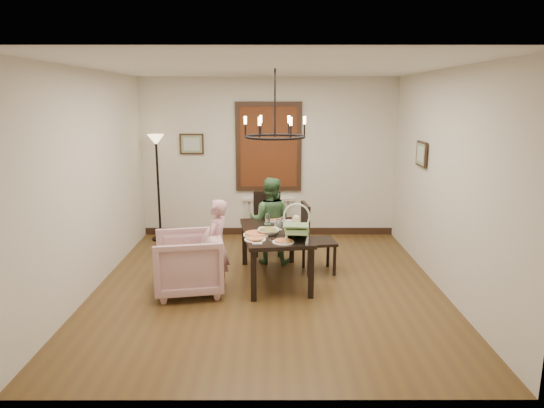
{
  "coord_description": "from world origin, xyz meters",
  "views": [
    {
      "loc": [
        0.05,
        -6.05,
        2.43
      ],
      "look_at": [
        0.06,
        0.28,
        1.05
      ],
      "focal_mm": 32.0,
      "sensor_mm": 36.0,
      "label": 1
    }
  ],
  "objects_px": {
    "chair_far": "(267,224)",
    "armchair": "(188,263)",
    "elderly_woman": "(217,252)",
    "drinking_glass": "(278,224)",
    "seated_man": "(270,228)",
    "baby_bouncer": "(297,228)",
    "chair_right": "(319,237)",
    "floor_lamp": "(158,189)",
    "dining_table": "(275,237)"
  },
  "relations": [
    {
      "from": "dining_table",
      "to": "elderly_woman",
      "type": "relative_size",
      "value": 1.6
    },
    {
      "from": "armchair",
      "to": "baby_bouncer",
      "type": "relative_size",
      "value": 1.74
    },
    {
      "from": "chair_far",
      "to": "floor_lamp",
      "type": "xyz_separation_m",
      "value": [
        -1.89,
        0.79,
        0.41
      ]
    },
    {
      "from": "chair_far",
      "to": "elderly_woman",
      "type": "relative_size",
      "value": 1.0
    },
    {
      "from": "chair_far",
      "to": "chair_right",
      "type": "height_order",
      "value": "chair_right"
    },
    {
      "from": "chair_right",
      "to": "elderly_woman",
      "type": "distance_m",
      "value": 1.52
    },
    {
      "from": "armchair",
      "to": "chair_right",
      "type": "bearing_deg",
      "value": 103.06
    },
    {
      "from": "seated_man",
      "to": "baby_bouncer",
      "type": "distance_m",
      "value": 1.25
    },
    {
      "from": "elderly_woman",
      "to": "drinking_glass",
      "type": "distance_m",
      "value": 0.93
    },
    {
      "from": "dining_table",
      "to": "chair_far",
      "type": "height_order",
      "value": "chair_far"
    },
    {
      "from": "chair_far",
      "to": "chair_right",
      "type": "relative_size",
      "value": 0.97
    },
    {
      "from": "baby_bouncer",
      "to": "chair_right",
      "type": "bearing_deg",
      "value": 70.44
    },
    {
      "from": "chair_far",
      "to": "floor_lamp",
      "type": "height_order",
      "value": "floor_lamp"
    },
    {
      "from": "drinking_glass",
      "to": "floor_lamp",
      "type": "xyz_separation_m",
      "value": [
        -2.04,
        1.83,
        0.15
      ]
    },
    {
      "from": "chair_far",
      "to": "armchair",
      "type": "height_order",
      "value": "chair_far"
    },
    {
      "from": "elderly_woman",
      "to": "floor_lamp",
      "type": "distance_m",
      "value": 2.6
    },
    {
      "from": "floor_lamp",
      "to": "seated_man",
      "type": "bearing_deg",
      "value": -31.9
    },
    {
      "from": "chair_right",
      "to": "floor_lamp",
      "type": "bearing_deg",
      "value": 50.6
    },
    {
      "from": "dining_table",
      "to": "chair_right",
      "type": "relative_size",
      "value": 1.55
    },
    {
      "from": "dining_table",
      "to": "seated_man",
      "type": "xyz_separation_m",
      "value": [
        -0.07,
        0.73,
        -0.07
      ]
    },
    {
      "from": "baby_bouncer",
      "to": "dining_table",
      "type": "bearing_deg",
      "value": 127.5
    },
    {
      "from": "elderly_woman",
      "to": "drinking_glass",
      "type": "xyz_separation_m",
      "value": [
        0.79,
        0.42,
        0.26
      ]
    },
    {
      "from": "dining_table",
      "to": "seated_man",
      "type": "distance_m",
      "value": 0.73
    },
    {
      "from": "seated_man",
      "to": "drinking_glass",
      "type": "xyz_separation_m",
      "value": [
        0.11,
        -0.63,
        0.21
      ]
    },
    {
      "from": "armchair",
      "to": "seated_man",
      "type": "xyz_separation_m",
      "value": [
        1.04,
        1.16,
        0.15
      ]
    },
    {
      "from": "chair_right",
      "to": "elderly_woman",
      "type": "bearing_deg",
      "value": 106.96
    },
    {
      "from": "chair_far",
      "to": "elderly_woman",
      "type": "xyz_separation_m",
      "value": [
        -0.64,
        -1.46,
        -0.0
      ]
    },
    {
      "from": "chair_far",
      "to": "drinking_glass",
      "type": "relative_size",
      "value": 8.0
    },
    {
      "from": "drinking_glass",
      "to": "baby_bouncer",
      "type": "bearing_deg",
      "value": -67.31
    },
    {
      "from": "armchair",
      "to": "drinking_glass",
      "type": "bearing_deg",
      "value": 104.55
    },
    {
      "from": "drinking_glass",
      "to": "elderly_woman",
      "type": "bearing_deg",
      "value": -151.95
    },
    {
      "from": "chair_right",
      "to": "seated_man",
      "type": "relative_size",
      "value": 0.94
    },
    {
      "from": "armchair",
      "to": "floor_lamp",
      "type": "distance_m",
      "value": 2.57
    },
    {
      "from": "drinking_glass",
      "to": "chair_far",
      "type": "bearing_deg",
      "value": 98.36
    },
    {
      "from": "chair_right",
      "to": "baby_bouncer",
      "type": "xyz_separation_m",
      "value": [
        -0.36,
        -0.75,
        0.35
      ]
    },
    {
      "from": "dining_table",
      "to": "elderly_woman",
      "type": "height_order",
      "value": "elderly_woman"
    },
    {
      "from": "armchair",
      "to": "floor_lamp",
      "type": "xyz_separation_m",
      "value": [
        -0.89,
        2.36,
        0.51
      ]
    },
    {
      "from": "seated_man",
      "to": "drinking_glass",
      "type": "height_order",
      "value": "seated_man"
    },
    {
      "from": "chair_far",
      "to": "floor_lamp",
      "type": "bearing_deg",
      "value": 154.6
    },
    {
      "from": "elderly_woman",
      "to": "seated_man",
      "type": "bearing_deg",
      "value": 164.09
    },
    {
      "from": "seated_man",
      "to": "drinking_glass",
      "type": "relative_size",
      "value": 8.74
    },
    {
      "from": "seated_man",
      "to": "baby_bouncer",
      "type": "height_order",
      "value": "seated_man"
    },
    {
      "from": "elderly_woman",
      "to": "baby_bouncer",
      "type": "xyz_separation_m",
      "value": [
        1.02,
        -0.12,
        0.36
      ]
    },
    {
      "from": "armchair",
      "to": "elderly_woman",
      "type": "xyz_separation_m",
      "value": [
        0.36,
        0.11,
        0.1
      ]
    },
    {
      "from": "seated_man",
      "to": "baby_bouncer",
      "type": "relative_size",
      "value": 2.2
    },
    {
      "from": "dining_table",
      "to": "floor_lamp",
      "type": "xyz_separation_m",
      "value": [
        -1.99,
        1.92,
        0.29
      ]
    },
    {
      "from": "seated_man",
      "to": "elderly_woman",
      "type": "bearing_deg",
      "value": 65.55
    },
    {
      "from": "chair_right",
      "to": "seated_man",
      "type": "distance_m",
      "value": 0.81
    },
    {
      "from": "seated_man",
      "to": "drinking_glass",
      "type": "bearing_deg",
      "value": 108.54
    },
    {
      "from": "chair_far",
      "to": "chair_right",
      "type": "distance_m",
      "value": 1.11
    }
  ]
}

